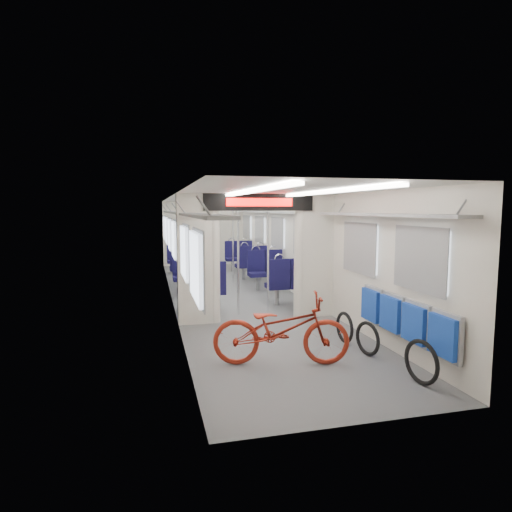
{
  "coord_description": "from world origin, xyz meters",
  "views": [
    {
      "loc": [
        -1.9,
        -9.5,
        2.03
      ],
      "look_at": [
        0.05,
        -1.66,
        1.14
      ],
      "focal_mm": 30.0,
      "sensor_mm": 36.0,
      "label": 1
    }
  ],
  "objects_px": {
    "seat_bay_far_right": "(245,257)",
    "stanchion_far_right": "(233,241)",
    "bike_hoop_a": "(421,364)",
    "bike_hoop_c": "(345,329)",
    "seat_bay_far_left": "(184,260)",
    "stanchion_near_left": "(238,255)",
    "seat_bay_near_left": "(197,277)",
    "stanchion_near_right": "(268,254)",
    "seat_bay_near_right": "(276,273)",
    "flip_bench": "(403,318)",
    "bike_hoop_b": "(367,340)",
    "bicycle": "(281,329)",
    "stanchion_far_left": "(209,243)"
  },
  "relations": [
    {
      "from": "seat_bay_near_left",
      "to": "seat_bay_near_right",
      "type": "bearing_deg",
      "value": 6.15
    },
    {
      "from": "flip_bench",
      "to": "bike_hoop_b",
      "type": "distance_m",
      "value": 0.59
    },
    {
      "from": "bike_hoop_c",
      "to": "stanchion_near_right",
      "type": "distance_m",
      "value": 2.47
    },
    {
      "from": "seat_bay_near_left",
      "to": "stanchion_near_right",
      "type": "distance_m",
      "value": 1.85
    },
    {
      "from": "bike_hoop_b",
      "to": "seat_bay_near_left",
      "type": "bearing_deg",
      "value": 115.74
    },
    {
      "from": "stanchion_near_right",
      "to": "stanchion_far_left",
      "type": "distance_m",
      "value": 3.27
    },
    {
      "from": "bike_hoop_a",
      "to": "stanchion_far_right",
      "type": "relative_size",
      "value": 0.23
    },
    {
      "from": "bike_hoop_a",
      "to": "stanchion_far_right",
      "type": "distance_m",
      "value": 7.46
    },
    {
      "from": "bike_hoop_b",
      "to": "bike_hoop_c",
      "type": "xyz_separation_m",
      "value": [
        -0.06,
        0.59,
        -0.0
      ]
    },
    {
      "from": "flip_bench",
      "to": "bike_hoop_a",
      "type": "distance_m",
      "value": 0.86
    },
    {
      "from": "flip_bench",
      "to": "stanchion_near_right",
      "type": "xyz_separation_m",
      "value": [
        -1.01,
        3.1,
        0.57
      ]
    },
    {
      "from": "stanchion_near_left",
      "to": "seat_bay_far_right",
      "type": "bearing_deg",
      "value": 76.01
    },
    {
      "from": "seat_bay_near_left",
      "to": "stanchion_far_right",
      "type": "xyz_separation_m",
      "value": [
        1.25,
        2.3,
        0.59
      ]
    },
    {
      "from": "seat_bay_far_right",
      "to": "stanchion_far_right",
      "type": "bearing_deg",
      "value": -116.3
    },
    {
      "from": "seat_bay_far_left",
      "to": "stanchion_far_left",
      "type": "height_order",
      "value": "stanchion_far_left"
    },
    {
      "from": "stanchion_near_right",
      "to": "seat_bay_far_right",
      "type": "bearing_deg",
      "value": 82.89
    },
    {
      "from": "bike_hoop_c",
      "to": "stanchion_near_left",
      "type": "relative_size",
      "value": 0.21
    },
    {
      "from": "bike_hoop_b",
      "to": "stanchion_near_left",
      "type": "height_order",
      "value": "stanchion_near_left"
    },
    {
      "from": "seat_bay_far_left",
      "to": "stanchion_far_right",
      "type": "height_order",
      "value": "stanchion_far_right"
    },
    {
      "from": "bicycle",
      "to": "stanchion_near_left",
      "type": "distance_m",
      "value": 2.83
    },
    {
      "from": "seat_bay_far_right",
      "to": "stanchion_far_left",
      "type": "bearing_deg",
      "value": -129.92
    },
    {
      "from": "stanchion_far_right",
      "to": "seat_bay_near_left",
      "type": "bearing_deg",
      "value": -118.52
    },
    {
      "from": "stanchion_near_right",
      "to": "stanchion_far_left",
      "type": "xyz_separation_m",
      "value": [
        -0.72,
        3.19,
        0.0
      ]
    },
    {
      "from": "flip_bench",
      "to": "stanchion_near_left",
      "type": "relative_size",
      "value": 0.93
    },
    {
      "from": "flip_bench",
      "to": "seat_bay_near_left",
      "type": "bearing_deg",
      "value": 117.98
    },
    {
      "from": "bicycle",
      "to": "flip_bench",
      "type": "distance_m",
      "value": 1.65
    },
    {
      "from": "bicycle",
      "to": "stanchion_far_right",
      "type": "distance_m",
      "value": 6.41
    },
    {
      "from": "bike_hoop_a",
      "to": "seat_bay_far_left",
      "type": "distance_m",
      "value": 8.75
    },
    {
      "from": "flip_bench",
      "to": "seat_bay_near_left",
      "type": "relative_size",
      "value": 0.99
    },
    {
      "from": "seat_bay_near_right",
      "to": "stanchion_far_left",
      "type": "bearing_deg",
      "value": 126.51
    },
    {
      "from": "bicycle",
      "to": "seat_bay_far_left",
      "type": "relative_size",
      "value": 0.85
    },
    {
      "from": "bike_hoop_b",
      "to": "seat_bay_far_left",
      "type": "height_order",
      "value": "seat_bay_far_left"
    },
    {
      "from": "bicycle",
      "to": "stanchion_far_right",
      "type": "relative_size",
      "value": 0.78
    },
    {
      "from": "bike_hoop_c",
      "to": "flip_bench",
      "type": "bearing_deg",
      "value": -64.92
    },
    {
      "from": "bike_hoop_b",
      "to": "seat_bay_far_left",
      "type": "relative_size",
      "value": 0.23
    },
    {
      "from": "bike_hoop_b",
      "to": "bicycle",
      "type": "bearing_deg",
      "value": -178.44
    },
    {
      "from": "seat_bay_far_right",
      "to": "bike_hoop_a",
      "type": "bearing_deg",
      "value": -88.81
    },
    {
      "from": "bike_hoop_b",
      "to": "stanchion_far_right",
      "type": "xyz_separation_m",
      "value": [
        -0.68,
        6.31,
        0.93
      ]
    },
    {
      "from": "bike_hoop_b",
      "to": "seat_bay_near_left",
      "type": "height_order",
      "value": "seat_bay_near_left"
    },
    {
      "from": "bike_hoop_b",
      "to": "stanchion_near_left",
      "type": "distance_m",
      "value": 3.14
    },
    {
      "from": "seat_bay_near_left",
      "to": "seat_bay_far_left",
      "type": "height_order",
      "value": "seat_bay_near_left"
    },
    {
      "from": "bike_hoop_c",
      "to": "stanchion_far_left",
      "type": "bearing_deg",
      "value": 103.73
    },
    {
      "from": "seat_bay_near_right",
      "to": "stanchion_far_right",
      "type": "relative_size",
      "value": 0.92
    },
    {
      "from": "bike_hoop_a",
      "to": "seat_bay_far_left",
      "type": "relative_size",
      "value": 0.25
    },
    {
      "from": "bike_hoop_a",
      "to": "seat_bay_near_right",
      "type": "distance_m",
      "value": 5.27
    },
    {
      "from": "flip_bench",
      "to": "seat_bay_near_right",
      "type": "bearing_deg",
      "value": 95.31
    },
    {
      "from": "bike_hoop_a",
      "to": "stanchion_far_right",
      "type": "height_order",
      "value": "stanchion_far_right"
    },
    {
      "from": "bike_hoop_a",
      "to": "bike_hoop_c",
      "type": "distance_m",
      "value": 1.65
    },
    {
      "from": "bicycle",
      "to": "stanchion_near_right",
      "type": "xyz_separation_m",
      "value": [
        0.61,
        2.84,
        0.68
      ]
    },
    {
      "from": "bicycle",
      "to": "bike_hoop_b",
      "type": "xyz_separation_m",
      "value": [
        1.27,
        0.03,
        -0.25
      ]
    }
  ]
}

